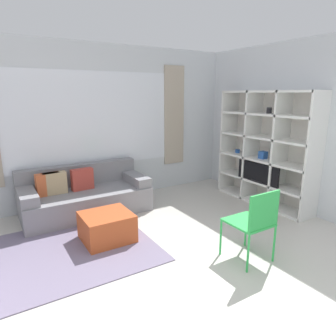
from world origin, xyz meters
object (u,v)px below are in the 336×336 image
shelving_unit (266,149)px  folding_chair (254,220)px  couch_main (84,196)px  ottoman (107,227)px

shelving_unit → folding_chair: (-1.65, -1.29, -0.44)m
couch_main → ottoman: 1.11m
folding_chair → ottoman: bearing=-47.8°
couch_main → ottoman: bearing=-91.8°
shelving_unit → couch_main: (-2.85, 1.17, -0.67)m
shelving_unit → couch_main: size_ratio=0.99×
shelving_unit → folding_chair: 2.14m
shelving_unit → folding_chair: shelving_unit is taller
shelving_unit → ottoman: 2.98m
ottoman → folding_chair: size_ratio=0.72×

